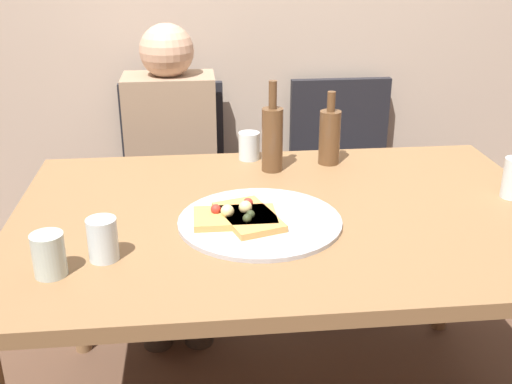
# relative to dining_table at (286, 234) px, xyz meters

# --- Properties ---
(dining_table) EXTENTS (1.54, 1.03, 0.76)m
(dining_table) POSITION_rel_dining_table_xyz_m (0.00, 0.00, 0.00)
(dining_table) COLOR olive
(dining_table) RESTS_ON ground_plane
(pizza_tray) EXTENTS (0.44, 0.44, 0.01)m
(pizza_tray) POSITION_rel_dining_table_xyz_m (-0.08, -0.07, 0.08)
(pizza_tray) COLOR #ADADB2
(pizza_tray) RESTS_ON dining_table
(pizza_slice_last) EXTENTS (0.22, 0.13, 0.05)m
(pizza_slice_last) POSITION_rel_dining_table_xyz_m (-0.15, -0.07, 0.10)
(pizza_slice_last) COLOR tan
(pizza_slice_last) RESTS_ON pizza_tray
(pizza_slice_extra) EXTENTS (0.19, 0.25, 0.05)m
(pizza_slice_extra) POSITION_rel_dining_table_xyz_m (-0.12, -0.07, 0.10)
(pizza_slice_extra) COLOR tan
(pizza_slice_extra) RESTS_ON pizza_tray
(wine_bottle) EXTENTS (0.07, 0.07, 0.25)m
(wine_bottle) POSITION_rel_dining_table_xyz_m (0.20, 0.38, 0.17)
(wine_bottle) COLOR brown
(wine_bottle) RESTS_ON dining_table
(beer_bottle) EXTENTS (0.07, 0.07, 0.30)m
(beer_bottle) POSITION_rel_dining_table_xyz_m (0.00, 0.33, 0.19)
(beer_bottle) COLOR brown
(beer_bottle) RESTS_ON dining_table
(tumbler_near) EXTENTS (0.07, 0.07, 0.10)m
(tumbler_near) POSITION_rel_dining_table_xyz_m (-0.48, -0.23, 0.13)
(tumbler_near) COLOR silver
(tumbler_near) RESTS_ON dining_table
(tumbler_far) EXTENTS (0.08, 0.08, 0.10)m
(tumbler_far) POSITION_rel_dining_table_xyz_m (-0.59, -0.29, 0.12)
(tumbler_far) COLOR #B7C6BC
(tumbler_far) RESTS_ON dining_table
(wine_glass) EXTENTS (0.07, 0.07, 0.10)m
(wine_glass) POSITION_rel_dining_table_xyz_m (-0.06, 0.45, 0.12)
(wine_glass) COLOR silver
(wine_glass) RESTS_ON dining_table
(chair_left) EXTENTS (0.44, 0.44, 0.90)m
(chair_left) POSITION_rel_dining_table_xyz_m (-0.34, 0.91, -0.17)
(chair_left) COLOR black
(chair_left) RESTS_ON ground_plane
(chair_right) EXTENTS (0.44, 0.44, 0.90)m
(chair_right) POSITION_rel_dining_table_xyz_m (0.39, 0.91, -0.17)
(chair_right) COLOR black
(chair_right) RESTS_ON ground_plane
(guest_in_sweater) EXTENTS (0.36, 0.56, 1.17)m
(guest_in_sweater) POSITION_rel_dining_table_xyz_m (-0.34, 0.76, -0.04)
(guest_in_sweater) COLOR #937A60
(guest_in_sweater) RESTS_ON ground_plane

